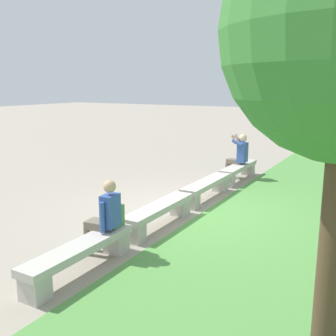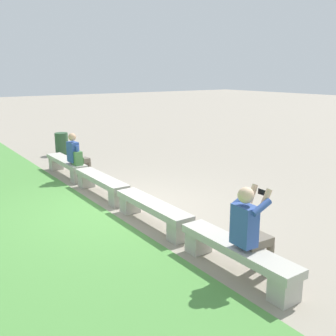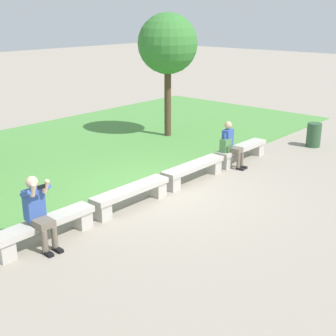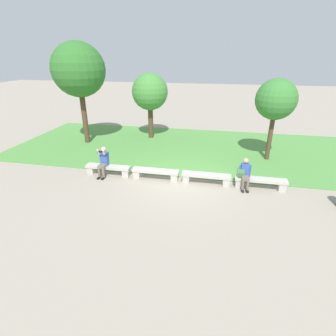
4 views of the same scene
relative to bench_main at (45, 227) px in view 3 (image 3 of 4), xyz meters
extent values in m
plane|color=gray|center=(3.29, 0.00, -0.30)|extent=(80.00, 80.00, 0.00)
cube|color=#518E42|center=(3.29, 4.38, -0.29)|extent=(20.63, 8.00, 0.03)
cube|color=#B7B2A8|center=(0.00, 0.00, 0.09)|extent=(2.04, 0.40, 0.12)
cube|color=#B7B2A8|center=(-0.84, 0.00, -0.14)|extent=(0.28, 0.34, 0.33)
cube|color=#B7B2A8|center=(0.84, 0.00, -0.14)|extent=(0.28, 0.34, 0.33)
cube|color=#B7B2A8|center=(2.20, 0.00, 0.09)|extent=(2.04, 0.40, 0.12)
cube|color=#B7B2A8|center=(1.35, 0.00, -0.14)|extent=(0.28, 0.34, 0.33)
cube|color=#B7B2A8|center=(3.04, 0.00, -0.14)|extent=(0.28, 0.34, 0.33)
cube|color=#B7B2A8|center=(4.39, 0.00, 0.09)|extent=(2.04, 0.40, 0.12)
cube|color=#B7B2A8|center=(3.55, 0.00, -0.14)|extent=(0.28, 0.34, 0.33)
cube|color=#B7B2A8|center=(5.23, 0.00, -0.14)|extent=(0.28, 0.34, 0.33)
cube|color=#B7B2A8|center=(6.59, 0.00, 0.09)|extent=(2.04, 0.40, 0.12)
cube|color=#B7B2A8|center=(5.75, 0.00, -0.14)|extent=(0.28, 0.34, 0.33)
cube|color=#B7B2A8|center=(7.43, 0.00, -0.14)|extent=(0.28, 0.34, 0.33)
cube|color=black|center=(-0.28, -0.45, -0.27)|extent=(0.11, 0.24, 0.06)
cylinder|color=#6B6051|center=(-0.27, -0.38, -0.06)|extent=(0.11, 0.11, 0.42)
cube|color=black|center=(-0.08, -0.45, -0.27)|extent=(0.11, 0.24, 0.06)
cylinder|color=#6B6051|center=(-0.07, -0.38, -0.06)|extent=(0.11, 0.11, 0.42)
cube|color=#6B6051|center=(-0.17, -0.19, 0.21)|extent=(0.32, 0.43, 0.12)
cube|color=#33519E|center=(-0.16, 0.04, 0.49)|extent=(0.35, 0.23, 0.56)
sphere|color=beige|center=(-0.16, 0.04, 0.91)|extent=(0.22, 0.22, 0.22)
cylinder|color=#33519E|center=(-0.35, -0.05, 0.78)|extent=(0.10, 0.31, 0.21)
cylinder|color=beige|center=(-0.29, -0.19, 0.86)|extent=(0.11, 0.19, 0.27)
cylinder|color=#33519E|center=(0.03, -0.07, 0.78)|extent=(0.10, 0.31, 0.21)
cylinder|color=beige|center=(-0.04, -0.20, 0.86)|extent=(0.09, 0.19, 0.27)
cube|color=black|center=(-0.17, -0.26, 0.90)|extent=(0.15, 0.02, 0.08)
cube|color=black|center=(5.88, -0.43, -0.27)|extent=(0.12, 0.23, 0.06)
cylinder|color=#6B6051|center=(5.87, -0.37, -0.06)|extent=(0.10, 0.10, 0.42)
cube|color=black|center=(6.06, -0.41, -0.27)|extent=(0.12, 0.23, 0.06)
cylinder|color=#6B6051|center=(6.05, -0.35, -0.06)|extent=(0.10, 0.10, 0.42)
cube|color=#6B6051|center=(5.94, -0.18, 0.21)|extent=(0.32, 0.43, 0.12)
cube|color=#33519E|center=(5.92, 0.04, 0.47)|extent=(0.34, 0.23, 0.52)
sphere|color=tan|center=(5.92, 0.04, 0.86)|extent=(0.20, 0.20, 0.20)
cylinder|color=#33519E|center=(5.72, 0.00, 0.42)|extent=(0.08, 0.08, 0.48)
cylinder|color=#33519E|center=(6.12, 0.04, 0.42)|extent=(0.08, 0.08, 0.48)
cube|color=#4C7F47|center=(5.77, 0.00, 0.33)|extent=(0.28, 0.20, 0.36)
cube|color=#395F35|center=(5.77, -0.11, 0.26)|extent=(0.20, 0.06, 0.16)
torus|color=black|center=(5.77, 0.00, 0.53)|extent=(0.10, 0.02, 0.10)
cylinder|color=#4C3826|center=(7.31, 3.41, 0.94)|extent=(0.22, 0.22, 2.49)
sphere|color=#387A33|center=(7.31, 3.41, 2.77)|extent=(1.94, 1.94, 1.94)
cylinder|color=#2D5133|center=(9.36, -0.89, 0.07)|extent=(0.44, 0.44, 0.75)
camera|label=1|loc=(10.53, 3.74, 2.39)|focal=42.00mm
camera|label=2|loc=(-3.60, 3.67, 2.48)|focal=42.00mm
camera|label=3|loc=(-4.36, -6.81, 3.74)|focal=50.00mm
camera|label=4|loc=(4.79, -10.05, 4.78)|focal=28.00mm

